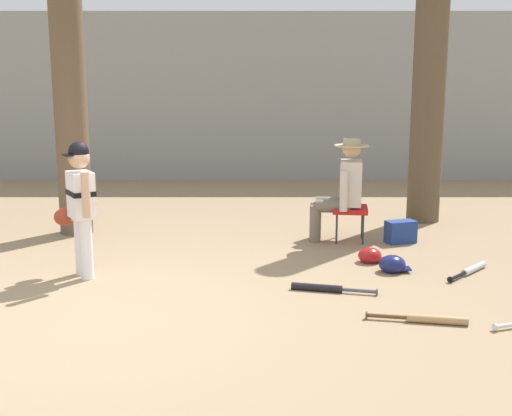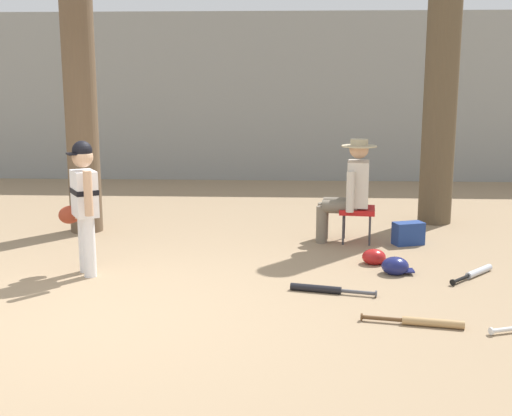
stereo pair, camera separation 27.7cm
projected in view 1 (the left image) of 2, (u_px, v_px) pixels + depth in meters
name	position (u px, v px, depth m)	size (l,w,h in m)	color
ground_plane	(103.00, 319.00, 5.23)	(60.00, 60.00, 0.00)	#937A5B
concrete_back_wall	(190.00, 97.00, 12.18)	(18.00, 0.36, 3.05)	gray
tree_near_player	(65.00, 21.00, 7.66)	(0.54, 0.54, 5.59)	brown
tree_behind_spectator	(428.00, 84.00, 8.50)	(0.60, 0.60, 4.17)	brown
young_ballplayer	(79.00, 201.00, 6.22)	(0.50, 0.53, 1.31)	white
folding_stool	(349.00, 211.00, 7.67)	(0.45, 0.45, 0.41)	red
seated_spectator	(341.00, 187.00, 7.63)	(0.67, 0.54, 1.20)	#6B6051
handbag_beside_stool	(400.00, 232.00, 7.63)	(0.34, 0.18, 0.26)	navy
bat_black_composite	(323.00, 288.00, 5.90)	(0.77, 0.24, 0.07)	black
bat_wood_tan	(428.00, 319.00, 5.14)	(0.78, 0.21, 0.07)	tan
bat_aluminum_silver	(470.00, 270.00, 6.47)	(0.54, 0.57, 0.07)	#B7BCC6
batting_helmet_navy	(392.00, 264.00, 6.49)	(0.31, 0.24, 0.18)	navy
batting_helmet_red	(369.00, 256.00, 6.83)	(0.29, 0.22, 0.17)	#A81919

